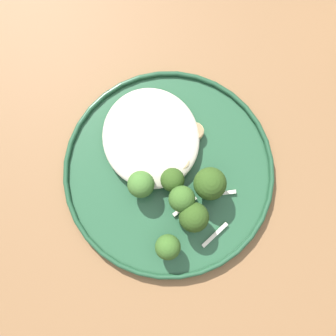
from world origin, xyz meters
TOP-DOWN VIEW (x-y plane):
  - ground at (0.00, 0.00)m, footprint 6.00×6.00m
  - wooden_dining_table at (0.00, 0.00)m, footprint 1.40×1.00m
  - dinner_plate at (0.00, 0.02)m, footprint 0.29×0.29m
  - noodle_bed at (0.05, 0.03)m, footprint 0.14×0.13m
  - seared_scallop_rear_pale at (0.08, 0.07)m, footprint 0.02×0.02m
  - seared_scallop_center_golden at (0.06, 0.03)m, footprint 0.03×0.03m
  - seared_scallop_half_hidden at (0.09, 0.01)m, footprint 0.03×0.03m
  - seared_scallop_large_seared at (0.04, 0.04)m, footprint 0.03×0.03m
  - seared_scallop_tilted_round at (0.01, -0.00)m, footprint 0.02×0.02m
  - seared_scallop_on_noodles at (0.03, 0.00)m, footprint 0.03×0.03m
  - seared_scallop_tiny_bay at (0.04, -0.03)m, footprint 0.02×0.02m
  - broccoli_floret_small_sprig at (-0.04, -0.03)m, footprint 0.04×0.04m
  - broccoli_floret_front_edge at (-0.01, 0.06)m, footprint 0.04×0.04m
  - broccoli_floret_center_pile at (-0.04, 0.02)m, footprint 0.03×0.03m
  - broccoli_floret_rear_charred at (-0.02, 0.02)m, footprint 0.03×0.03m
  - broccoli_floret_near_rim at (-0.07, 0.01)m, footprint 0.04×0.04m
  - broccoli_floret_beside_noodles at (-0.10, 0.05)m, footprint 0.03×0.03m
  - onion_sliver_short_strip at (-0.10, -0.01)m, footprint 0.02×0.04m
  - onion_sliver_pale_crescent at (-0.05, 0.01)m, footprint 0.02×0.04m
  - onion_sliver_curled_piece at (-0.00, 0.05)m, footprint 0.03×0.04m
  - onion_sliver_long_sliver at (-0.05, -0.04)m, footprint 0.01×0.04m

SIDE VIEW (x-z plane):
  - ground at x=0.00m, z-range 0.00..0.00m
  - wooden_dining_table at x=0.00m, z-range 0.29..1.03m
  - dinner_plate at x=0.00m, z-range 0.74..0.76m
  - onion_sliver_short_strip at x=-0.10m, z-range 0.75..0.76m
  - onion_sliver_pale_crescent at x=-0.05m, z-range 0.75..0.76m
  - onion_sliver_curled_piece at x=0.00m, z-range 0.75..0.76m
  - onion_sliver_long_sliver at x=-0.05m, z-range 0.75..0.76m
  - seared_scallop_on_noodles at x=0.03m, z-range 0.75..0.77m
  - seared_scallop_tiny_bay at x=0.04m, z-range 0.75..0.77m
  - seared_scallop_half_hidden at x=0.09m, z-range 0.75..0.77m
  - seared_scallop_rear_pale at x=0.08m, z-range 0.75..0.77m
  - seared_scallop_center_golden at x=0.06m, z-range 0.75..0.77m
  - seared_scallop_tilted_round at x=0.01m, z-range 0.75..0.77m
  - seared_scallop_large_seared at x=0.04m, z-range 0.75..0.77m
  - noodle_bed at x=0.05m, z-range 0.75..0.78m
  - broccoli_floret_beside_noodles at x=-0.10m, z-range 0.76..0.80m
  - broccoli_floret_front_edge at x=-0.01m, z-range 0.75..0.80m
  - broccoli_floret_rear_charred at x=-0.02m, z-range 0.76..0.80m
  - broccoli_floret_near_rim at x=-0.07m, z-range 0.76..0.81m
  - broccoli_floret_small_sprig at x=-0.04m, z-range 0.76..0.82m
  - broccoli_floret_center_pile at x=-0.04m, z-range 0.76..0.82m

